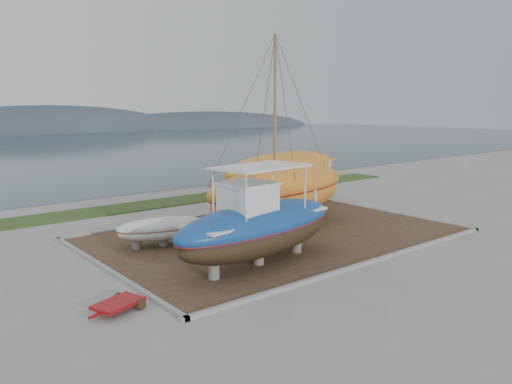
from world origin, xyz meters
TOP-DOWN VIEW (x-y plane):
  - ground at (0.00, 0.00)m, footprint 140.00×140.00m
  - dirt_patch at (0.00, 4.00)m, footprint 18.00×12.00m
  - curb_frame at (0.00, 4.00)m, footprint 18.60×12.60m
  - grass_strip at (0.00, 15.50)m, footprint 44.00×3.00m
  - blue_caique at (-3.82, 0.71)m, footprint 8.97×3.74m
  - white_dinghy at (-5.52, 5.84)m, footprint 4.71×2.77m
  - orange_sailboat at (1.03, 4.73)m, footprint 10.82×4.65m
  - orange_bare_hull at (5.39, 9.21)m, footprint 11.26×5.11m
  - red_trailer at (-10.43, -0.05)m, footprint 2.63×1.88m

SIDE VIEW (x-z plane):
  - ground at x=0.00m, z-range 0.00..0.00m
  - dirt_patch at x=0.00m, z-range 0.00..0.06m
  - grass_strip at x=0.00m, z-range 0.00..0.08m
  - curb_frame at x=0.00m, z-range 0.00..0.15m
  - red_trailer at x=-10.43m, z-range 0.00..0.34m
  - white_dinghy at x=-5.52m, z-range 0.06..1.39m
  - orange_bare_hull at x=5.39m, z-range 0.06..3.62m
  - blue_caique at x=-3.82m, z-range 0.06..4.25m
  - orange_sailboat at x=1.03m, z-range 0.06..10.26m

